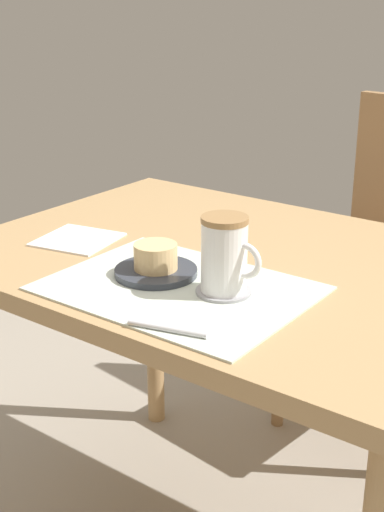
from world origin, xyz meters
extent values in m
cylinder|color=tan|center=(-0.47, 0.33, 0.35)|extent=(0.05, 0.05, 0.69)
cube|color=tan|center=(0.00, 0.00, 0.71)|extent=(1.04, 0.76, 0.04)
cylinder|color=#997047|center=(-0.16, 0.52, 0.21)|extent=(0.04, 0.04, 0.43)
cylinder|color=#997047|center=(-0.11, 0.87, 0.21)|extent=(0.04, 0.04, 0.43)
cube|color=#997047|center=(0.04, 0.67, 0.45)|extent=(0.47, 0.47, 0.04)
cube|color=silver|center=(0.02, -0.19, 0.73)|extent=(0.44, 0.33, 0.00)
cylinder|color=#333842|center=(-0.05, -0.17, 0.74)|extent=(0.15, 0.15, 0.01)
cylinder|color=#E5BC7F|center=(-0.05, -0.17, 0.77)|extent=(0.08, 0.08, 0.05)
cylinder|color=#99999E|center=(0.10, -0.16, 0.73)|extent=(0.10, 0.10, 0.00)
cylinder|color=white|center=(0.10, -0.16, 0.80)|extent=(0.08, 0.08, 0.12)
cylinder|color=#9E7547|center=(0.10, -0.16, 0.86)|extent=(0.08, 0.08, 0.01)
torus|color=white|center=(0.14, -0.16, 0.80)|extent=(0.06, 0.01, 0.06)
cylinder|color=silver|center=(0.11, -0.34, 0.74)|extent=(0.13, 0.04, 0.01)
cube|color=white|center=(-0.31, -0.11, 0.73)|extent=(0.18, 0.18, 0.00)
camera|label=1|loc=(0.72, -1.10, 1.22)|focal=50.00mm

